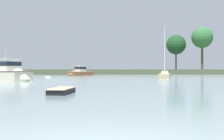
% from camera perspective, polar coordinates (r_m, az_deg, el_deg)
% --- Properties ---
extents(far_shore_bank, '(215.13, 51.92, 1.24)m').
position_cam_1_polar(far_shore_bank, '(95.52, 1.59, -0.21)').
color(far_shore_bank, '#4C563D').
rests_on(far_shore_bank, ground).
extents(cruiser_wood, '(5.47, 6.64, 4.13)m').
position_cam_1_polar(cruiser_wood, '(60.04, -6.49, -0.66)').
color(cruiser_wood, brown).
rests_on(cruiser_wood, ground).
extents(dinghy_white, '(3.33, 3.73, 0.67)m').
position_cam_1_polar(dinghy_white, '(49.04, -10.84, -1.23)').
color(dinghy_white, white).
rests_on(dinghy_white, ground).
extents(sailboat_sand, '(2.63, 6.28, 8.20)m').
position_cam_1_polar(sailboat_sand, '(44.16, 10.23, -1.35)').
color(sailboat_sand, tan).
rests_on(sailboat_sand, ground).
extents(cruiser_cream, '(8.65, 6.81, 5.04)m').
position_cam_1_polar(cruiser_cream, '(37.46, -19.59, -0.98)').
color(cruiser_cream, beige).
rests_on(cruiser_cream, ground).
extents(dinghy_black, '(1.31, 2.87, 0.45)m').
position_cam_1_polar(dinghy_black, '(17.40, -9.78, -4.16)').
color(dinghy_black, black).
rests_on(dinghy_black, ground).
extents(shore_tree_center_right, '(5.63, 5.63, 9.90)m').
position_cam_1_polar(shore_tree_center_right, '(86.23, 12.36, 4.84)').
color(shore_tree_center_right, brown).
rests_on(shore_tree_center_right, far_shore_bank).
extents(shore_tree_left, '(5.86, 5.86, 11.77)m').
position_cam_1_polar(shore_tree_left, '(85.09, 17.16, 6.05)').
color(shore_tree_left, brown).
rests_on(shore_tree_left, far_shore_bank).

